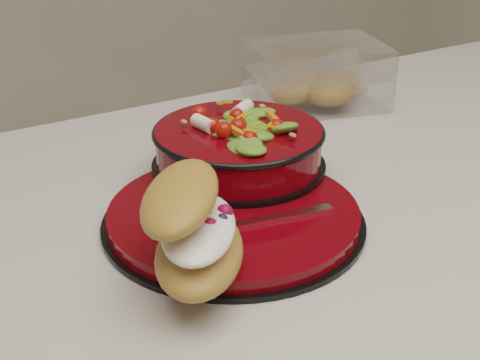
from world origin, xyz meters
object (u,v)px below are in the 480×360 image
dinner_plate (235,216)px  salad_bowl (239,141)px  pastry_box (316,77)px  fork (253,222)px  croissant (196,227)px

dinner_plate → salad_bowl: salad_bowl is taller
pastry_box → dinner_plate: bearing=-122.7°
salad_bowl → fork: bearing=-114.5°
fork → pastry_box: pastry_box is taller
salad_bowl → croissant: size_ratio=1.18×
dinner_plate → croissant: croissant is taller
pastry_box → salad_bowl: bearing=-127.9°
pastry_box → croissant: bearing=-122.4°
salad_bowl → fork: size_ratio=1.26×
salad_bowl → pastry_box: (0.25, 0.18, -0.01)m
dinner_plate → croissant: (-0.09, -0.08, 0.05)m
salad_bowl → fork: 0.14m
salad_bowl → fork: salad_bowl is taller
dinner_plate → fork: 0.04m
dinner_plate → salad_bowl: size_ratio=1.36×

